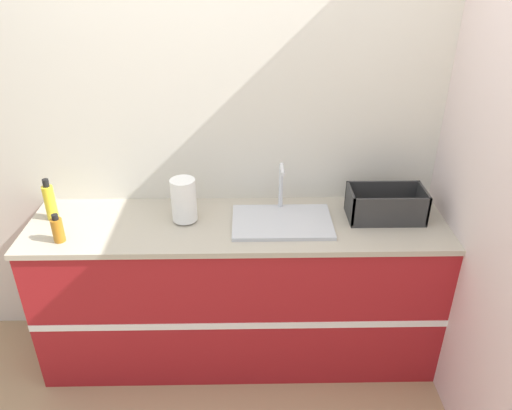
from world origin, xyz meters
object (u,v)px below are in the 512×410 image
Objects in this scene: dish_rack at (386,207)px; bottle_yellow at (50,202)px; sink at (282,220)px; bottle_amber at (58,229)px; paper_towel_roll at (184,200)px.

bottle_yellow reaches higher than dish_rack.
bottle_yellow is at bearing 179.25° from dish_rack.
bottle_yellow is (-1.23, 0.07, 0.08)m from sink.
sink reaches higher than bottle_amber.
dish_rack is at bearing 6.85° from bottle_amber.
paper_towel_roll is at bearing 17.34° from bottle_amber.
sink is at bearing -3.22° from bottle_yellow.
dish_rack is at bearing 4.73° from sink.
paper_towel_roll is 0.64m from bottle_amber.
bottle_amber is at bearing -172.10° from sink.
bottle_yellow is 0.25m from bottle_amber.
paper_towel_roll is (-0.51, 0.03, 0.10)m from sink.
paper_towel_roll is 1.07m from dish_rack.
dish_rack is 2.64× the size of bottle_amber.
paper_towel_roll is 1.03× the size of bottle_yellow.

